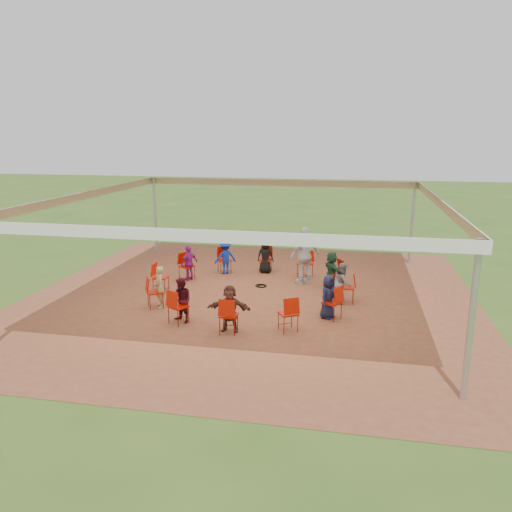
% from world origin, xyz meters
% --- Properties ---
extents(ground, '(80.00, 80.00, 0.00)m').
position_xyz_m(ground, '(0.00, 0.00, 0.00)').
color(ground, '#37571B').
rests_on(ground, ground).
extents(dirt_patch, '(13.00, 13.00, 0.00)m').
position_xyz_m(dirt_patch, '(0.00, 0.00, 0.01)').
color(dirt_patch, brown).
rests_on(dirt_patch, ground).
extents(tent, '(10.33, 10.33, 3.00)m').
position_xyz_m(tent, '(0.00, 0.00, 2.37)').
color(tent, '#B2B2B7').
rests_on(tent, ground).
extents(chair_0, '(0.45, 0.43, 0.90)m').
position_xyz_m(chair_0, '(2.79, 0.04, 0.45)').
color(chair_0, '#BD1200').
rests_on(chair_0, ground).
extents(chair_1, '(0.59, 0.59, 0.90)m').
position_xyz_m(chair_1, '(2.40, 1.43, 0.45)').
color(chair_1, '#BD1200').
rests_on(chair_1, ground).
extents(chair_2, '(0.58, 0.59, 0.90)m').
position_xyz_m(chair_2, '(1.36, 2.44, 0.45)').
color(chair_2, '#BD1200').
rests_on(chair_2, ground).
extents(chair_3, '(0.43, 0.45, 0.90)m').
position_xyz_m(chair_3, '(-0.04, 2.79, 0.45)').
color(chair_3, '#BD1200').
rests_on(chair_3, ground).
extents(chair_4, '(0.59, 0.59, 0.90)m').
position_xyz_m(chair_4, '(-1.43, 2.40, 0.45)').
color(chair_4, '#BD1200').
rests_on(chair_4, ground).
extents(chair_5, '(0.59, 0.58, 0.90)m').
position_xyz_m(chair_5, '(-2.44, 1.36, 0.45)').
color(chair_5, '#BD1200').
rests_on(chair_5, ground).
extents(chair_6, '(0.45, 0.43, 0.90)m').
position_xyz_m(chair_6, '(-2.79, -0.04, 0.45)').
color(chair_6, '#BD1200').
rests_on(chair_6, ground).
extents(chair_7, '(0.59, 0.59, 0.90)m').
position_xyz_m(chair_7, '(-2.40, -1.43, 0.45)').
color(chair_7, '#BD1200').
rests_on(chair_7, ground).
extents(chair_8, '(0.58, 0.59, 0.90)m').
position_xyz_m(chair_8, '(-1.36, -2.44, 0.45)').
color(chair_8, '#BD1200').
rests_on(chair_8, ground).
extents(chair_9, '(0.43, 0.45, 0.90)m').
position_xyz_m(chair_9, '(0.04, -2.79, 0.45)').
color(chair_9, '#BD1200').
rests_on(chair_9, ground).
extents(chair_10, '(0.59, 0.59, 0.90)m').
position_xyz_m(chair_10, '(1.43, -2.40, 0.45)').
color(chair_10, '#BD1200').
rests_on(chair_10, ground).
extents(chair_11, '(0.59, 0.58, 0.90)m').
position_xyz_m(chair_11, '(2.44, -1.36, 0.45)').
color(chair_11, '#BD1200').
rests_on(chair_11, ground).
extents(person_seated_0, '(0.33, 0.57, 1.16)m').
position_xyz_m(person_seated_0, '(2.67, 0.04, 0.59)').
color(person_seated_0, slate).
rests_on(person_seated_0, ground).
extents(person_seated_1, '(0.90, 1.13, 1.16)m').
position_xyz_m(person_seated_1, '(2.30, 1.37, 0.59)').
color(person_seated_1, '#214931').
rests_on(person_seated_1, ground).
extents(person_seated_2, '(0.57, 0.33, 1.16)m').
position_xyz_m(person_seated_2, '(-0.04, 2.67, 0.59)').
color(person_seated_2, black).
rests_on(person_seated_2, ground).
extents(person_seated_3, '(0.83, 0.70, 1.16)m').
position_xyz_m(person_seated_3, '(-1.37, 2.30, 0.59)').
color(person_seated_3, navy).
rests_on(person_seated_3, ground).
extents(person_seated_4, '(0.63, 0.76, 1.16)m').
position_xyz_m(person_seated_4, '(-2.34, 1.30, 0.59)').
color(person_seated_4, '#971C80').
rests_on(person_seated_4, ground).
extents(person_seated_5, '(0.45, 0.50, 1.16)m').
position_xyz_m(person_seated_5, '(-2.30, -1.37, 0.59)').
color(person_seated_5, tan).
rests_on(person_seated_5, ground).
extents(person_seated_6, '(0.65, 0.56, 1.16)m').
position_xyz_m(person_seated_6, '(-1.30, -2.34, 0.59)').
color(person_seated_6, '#440E17').
rests_on(person_seated_6, ground).
extents(person_seated_7, '(1.08, 0.42, 1.16)m').
position_xyz_m(person_seated_7, '(0.04, -2.67, 0.59)').
color(person_seated_7, '#522921').
rests_on(person_seated_7, ground).
extents(person_seated_8, '(0.55, 0.65, 1.16)m').
position_xyz_m(person_seated_8, '(2.34, -1.30, 0.59)').
color(person_seated_8, '#171D38').
rests_on(person_seated_8, ground).
extents(standing_person, '(1.18, 1.12, 1.85)m').
position_xyz_m(standing_person, '(1.42, 1.66, 0.93)').
color(standing_person, silver).
rests_on(standing_person, ground).
extents(cable_coil, '(0.39, 0.39, 0.03)m').
position_xyz_m(cable_coil, '(0.12, 1.06, 0.02)').
color(cable_coil, black).
rests_on(cable_coil, ground).
extents(laptop, '(0.25, 0.32, 0.22)m').
position_xyz_m(laptop, '(2.51, 0.04, 0.55)').
color(laptop, '#B7B7BC').
rests_on(laptop, ground).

